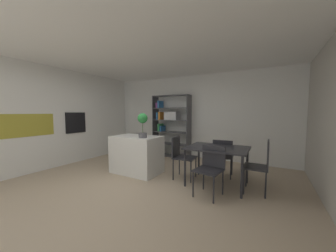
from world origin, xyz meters
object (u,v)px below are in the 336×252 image
Objects in this scene: built_in_oven at (76,123)px; dining_chair_far at (223,154)px; potted_plant_on_island at (143,123)px; dining_table at (217,151)px; dining_chair_window_side at (262,162)px; open_bookshelf at (169,123)px; kitchen_island at (137,154)px; dining_chair_island_side at (181,154)px; dining_chair_near at (211,165)px.

built_in_oven is 0.69× the size of dining_chair_far.
dining_chair_far is at bearing 26.56° from potted_plant_on_island.
dining_chair_window_side is at bearing 0.06° from dining_table.
potted_plant_on_island reaches higher than dining_chair_window_side.
dining_table is 0.51m from dining_chair_far.
kitchen_island is at bearing -85.78° from open_bookshelf.
kitchen_island is 1.18× the size of dining_chair_window_side.
dining_chair_far is (0.81, 0.49, -0.03)m from dining_chair_island_side.
built_in_oven is 4.84m from dining_chair_window_side.
open_bookshelf is 3.02m from dining_chair_near.
dining_chair_near is (1.90, -0.27, 0.08)m from kitchen_island.
dining_chair_far is 1.00× the size of dining_chair_near.
potted_plant_on_island is at bearing 20.58° from dining_chair_far.
dining_table is 1.20× the size of dining_chair_window_side.
open_bookshelf is at bearing 141.41° from dining_chair_near.
dining_chair_window_side reaches higher than dining_chair_far.
built_in_oven is 4.04m from dining_table.
dining_table is 0.81m from dining_chair_island_side.
dining_chair_far is (2.03, -1.19, -0.57)m from open_bookshelf.
dining_chair_window_side is (2.82, -1.68, -0.52)m from open_bookshelf.
dining_table is (1.60, 0.32, -0.54)m from potted_plant_on_island.
dining_chair_window_side is at bearing -30.70° from open_bookshelf.
dining_chair_island_side is 1.07× the size of dining_chair_near.
open_bookshelf is 2.35× the size of dining_chair_near.
dining_chair_near is at bearing -124.99° from dining_chair_island_side.
dining_chair_near is (4.01, -0.13, -0.65)m from built_in_oven.
built_in_oven is 0.52× the size of kitchen_island.
dining_chair_far is at bearing -30.46° from open_bookshelf.
kitchen_island is at bearing 94.74° from dining_chair_island_side.
open_bookshelf reaches higher than kitchen_island.
built_in_oven is 0.69× the size of dining_chair_near.
kitchen_island is 2.70m from dining_chair_window_side.
dining_chair_island_side is 0.94m from dining_chair_near.
dining_chair_near reaches higher than dining_chair_far.
dining_table is at bearing 82.95° from dining_chair_far.
dining_chair_far is at bearing 88.93° from dining_table.
built_in_oven is at bearing -175.00° from dining_table.
dining_chair_window_side is (0.79, -0.48, 0.05)m from dining_chair_far.
dining_chair_far is at bearing 11.73° from built_in_oven.
dining_table is 0.81m from dining_chair_window_side.
dining_chair_window_side is (4.80, 0.35, -0.59)m from built_in_oven.
kitchen_island is 2.07× the size of potted_plant_on_island.
open_bookshelf is (1.97, 2.03, -0.07)m from built_in_oven.
open_bookshelf is 2.15m from dining_chair_island_side.
potted_plant_on_island is 1.77m from dining_chair_near.
open_bookshelf reaches higher than dining_chair_near.
dining_chair_far is 0.88× the size of dining_chair_window_side.
dining_chair_island_side is at bearing -90.12° from dining_chair_window_side.
built_in_oven reaches higher than dining_table.
dining_chair_window_side reaches higher than dining_chair_near.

